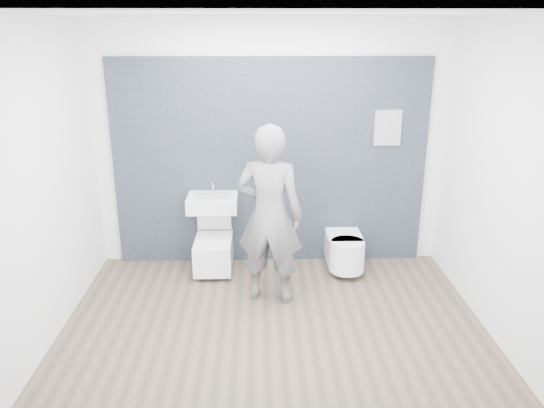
{
  "coord_description": "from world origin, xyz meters",
  "views": [
    {
      "loc": [
        -0.13,
        -4.48,
        2.71
      ],
      "look_at": [
        0.0,
        0.6,
        1.0
      ],
      "focal_mm": 35.0,
      "sensor_mm": 36.0,
      "label": 1
    }
  ],
  "objects_px": {
    "washbasin": "(213,202)",
    "visitor": "(269,215)",
    "toilet_rounded": "(345,251)",
    "toilet_square": "(214,251)"
  },
  "relations": [
    {
      "from": "toilet_rounded",
      "to": "visitor",
      "type": "xyz_separation_m",
      "value": [
        -0.88,
        -0.62,
        0.67
      ]
    },
    {
      "from": "washbasin",
      "to": "visitor",
      "type": "xyz_separation_m",
      "value": [
        0.63,
        -0.75,
        0.11
      ]
    },
    {
      "from": "washbasin",
      "to": "visitor",
      "type": "relative_size",
      "value": 0.3
    },
    {
      "from": "toilet_square",
      "to": "toilet_rounded",
      "type": "relative_size",
      "value": 1.21
    },
    {
      "from": "washbasin",
      "to": "toilet_rounded",
      "type": "bearing_deg",
      "value": -4.85
    },
    {
      "from": "washbasin",
      "to": "toilet_square",
      "type": "relative_size",
      "value": 0.69
    },
    {
      "from": "visitor",
      "to": "toilet_rounded",
      "type": "bearing_deg",
      "value": -131.7
    },
    {
      "from": "toilet_rounded",
      "to": "washbasin",
      "type": "bearing_deg",
      "value": 175.15
    },
    {
      "from": "washbasin",
      "to": "toilet_square",
      "type": "distance_m",
      "value": 0.57
    },
    {
      "from": "toilet_square",
      "to": "toilet_rounded",
      "type": "xyz_separation_m",
      "value": [
        1.52,
        -0.04,
        -0.0
      ]
    }
  ]
}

